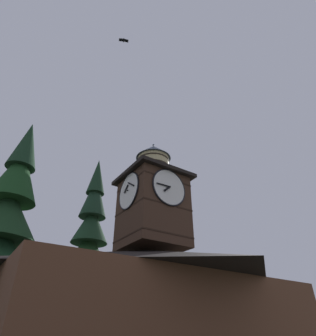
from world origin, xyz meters
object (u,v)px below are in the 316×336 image
Objects in this scene: building_main at (143,306)px; clock_tower at (153,201)px; moon at (94,250)px; flying_bird_high at (124,40)px; pine_tree_behind at (86,265)px.

building_main is 2.00× the size of clock_tower.
moon is 2.12× the size of flying_bird_high.
building_main is 1.00× the size of pine_tree_behind.
building_main is at bearing -40.45° from clock_tower.
moon is at bearing -112.15° from pine_tree_behind.
flying_bird_high is at bearing 42.37° from building_main.
clock_tower is at bearing 139.55° from building_main.
pine_tree_behind reaches higher than building_main.
moon is 43.71m from flying_bird_high.
clock_tower is 5.76× the size of moon.
pine_tree_behind reaches higher than clock_tower.
pine_tree_behind is 16.78m from flying_bird_high.
building_main is 7.54m from pine_tree_behind.
building_main is at bearing 73.30° from moon.
flying_bird_high is at bearing 73.08° from pine_tree_behind.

